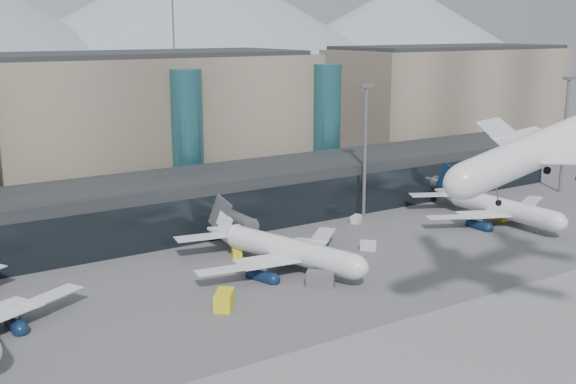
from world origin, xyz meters
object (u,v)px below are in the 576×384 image
object	(u,v)px
hero_jet	(575,128)
veh_b	(237,252)
veh_g	(368,246)
jet_parked_mid	(274,240)
veh_h	(224,300)
jet_parked_right	(489,200)
veh_e	(504,216)
veh_c	(320,279)
lightmast_mid	(365,143)
veh_d	(356,219)
lightmast_right	(565,128)

from	to	relation	value
hero_jet	veh_b	xyz separation A→B (m)	(-17.54, 47.46, -24.30)
hero_jet	veh_g	size ratio (longest dim) A/B	13.51
hero_jet	veh_b	bearing A→B (deg)	118.16
jet_parked_mid	veh_h	xyz separation A→B (m)	(-14.84, -11.35, -2.92)
jet_parked_mid	jet_parked_right	world-z (taller)	jet_parked_mid
hero_jet	veh_e	xyz separation A→B (m)	(36.00, 38.57, -24.19)
jet_parked_right	veh_c	distance (m)	49.64
lightmast_mid	veh_g	distance (m)	26.18
lightmast_mid	veh_e	bearing A→B (deg)	-41.21
jet_parked_mid	veh_b	size ratio (longest dim) A/B	13.79
veh_b	veh_h	distance (m)	21.96
veh_c	jet_parked_mid	bearing A→B (deg)	136.16
jet_parked_right	veh_b	world-z (taller)	jet_parked_right
veh_b	veh_d	world-z (taller)	veh_d
lightmast_right	veh_e	bearing A→B (deg)	-162.06
veh_h	lightmast_mid	bearing A→B (deg)	-21.05
jet_parked_right	veh_d	world-z (taller)	jet_parked_right
lightmast_right	jet_parked_right	distance (m)	34.51
hero_jet	veh_e	size ratio (longest dim) A/B	12.38
veh_b	veh_g	bearing A→B (deg)	-92.02
veh_d	jet_parked_mid	bearing A→B (deg)	176.36
jet_parked_mid	veh_d	bearing A→B (deg)	-81.45
hero_jet	veh_d	size ratio (longest dim) A/B	13.93
veh_c	lightmast_mid	bearing A→B (deg)	85.61
veh_e	veh_h	xyz separation A→B (m)	(-65.72, -9.39, 0.33)
veh_c	hero_jet	bearing A→B (deg)	-20.25
veh_b	veh_e	size ratio (longest dim) A/B	0.85
veh_b	veh_e	bearing A→B (deg)	-77.04
jet_parked_right	veh_c	world-z (taller)	jet_parked_right
jet_parked_right	veh_g	xyz separation A→B (m)	(-31.48, -2.14, -3.24)
lightmast_mid	veh_e	size ratio (longest dim) A/B	8.99
veh_c	veh_d	world-z (taller)	veh_c
jet_parked_mid	veh_b	xyz separation A→B (m)	(-2.67, 6.93, -3.36)
lightmast_right	jet_parked_right	bearing A→B (deg)	-166.52
lightmast_right	veh_h	xyz separation A→B (m)	(-95.55, -19.05, -13.28)
lightmast_right	veh_e	xyz separation A→B (m)	(-29.83, -9.66, -13.61)
jet_parked_mid	veh_b	world-z (taller)	jet_parked_mid
veh_b	veh_g	xyz separation A→B (m)	(19.91, -9.03, 0.06)
veh_e	veh_h	size ratio (longest dim) A/B	0.69
veh_e	veh_h	distance (m)	66.39
jet_parked_right	veh_h	size ratio (longest dim) A/B	7.95
lightmast_right	veh_g	bearing A→B (deg)	-171.21
hero_jet	veh_e	distance (m)	58.05
hero_jet	jet_parked_right	xyz separation A→B (m)	(33.85, 40.57, -21.00)
veh_d	veh_h	bearing A→B (deg)	-178.89
jet_parked_right	veh_b	distance (m)	51.95
veh_g	jet_parked_mid	bearing A→B (deg)	-140.64
veh_d	veh_b	bearing A→B (deg)	161.78
veh_g	veh_d	bearing A→B (deg)	104.53
jet_parked_right	hero_jet	bearing A→B (deg)	140.03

